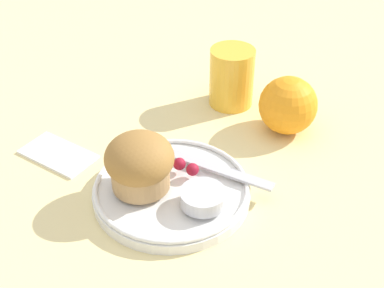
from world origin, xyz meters
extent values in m
plane|color=beige|center=(0.00, 0.00, 0.00)|extent=(3.00, 3.00, 0.00)
cylinder|color=white|center=(-0.01, -0.02, 0.01)|extent=(0.20, 0.20, 0.01)
torus|color=white|center=(-0.01, -0.02, 0.02)|extent=(0.19, 0.19, 0.01)
cylinder|color=tan|center=(-0.04, -0.04, 0.04)|extent=(0.07, 0.07, 0.04)
ellipsoid|color=olive|center=(-0.04, -0.04, 0.06)|extent=(0.08, 0.08, 0.06)
cylinder|color=silver|center=(0.04, -0.03, 0.03)|extent=(0.06, 0.06, 0.02)
cylinder|color=silver|center=(0.04, -0.03, 0.04)|extent=(0.05, 0.05, 0.00)
sphere|color=maroon|center=(-0.02, 0.01, 0.03)|extent=(0.02, 0.02, 0.02)
sphere|color=maroon|center=(0.00, 0.01, 0.03)|extent=(0.02, 0.02, 0.02)
cube|color=#B7B7BC|center=(0.01, 0.03, 0.02)|extent=(0.18, 0.03, 0.00)
sphere|color=orange|center=(0.04, 0.19, 0.04)|extent=(0.08, 0.08, 0.08)
cylinder|color=gold|center=(-0.06, 0.21, 0.05)|extent=(0.07, 0.07, 0.09)
cube|color=white|center=(-0.19, -0.04, 0.00)|extent=(0.10, 0.06, 0.01)
camera|label=1|loc=(0.29, -0.42, 0.46)|focal=50.00mm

